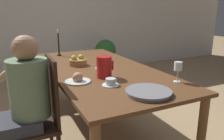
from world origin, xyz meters
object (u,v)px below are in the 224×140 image
(teacup_near_person, at_px, (111,82))
(teacup_across, at_px, (102,66))
(person_seated, at_px, (25,98))
(bread_plate, at_px, (78,79))
(fruit_bowl, at_px, (78,62))
(potted_plant, at_px, (105,53))
(serving_tray, at_px, (148,92))
(red_pitcher, at_px, (104,67))
(candlestick_tall, at_px, (59,45))
(wine_glass_water, at_px, (178,67))
(chair_person_side, at_px, (40,116))

(teacup_near_person, height_order, teacup_across, same)
(person_seated, distance_m, bread_plate, 0.44)
(teacup_across, height_order, fruit_bowl, fruit_bowl)
(teacup_across, bearing_deg, potted_plant, 65.26)
(serving_tray, height_order, bread_plate, bread_plate)
(red_pitcher, xyz_separation_m, potted_plant, (1.12, 2.51, -0.38))
(bread_plate, bearing_deg, teacup_near_person, -42.73)
(red_pitcher, bearing_deg, teacup_across, 70.71)
(teacup_across, relative_size, candlestick_tall, 0.40)
(wine_glass_water, relative_size, teacup_across, 1.24)
(chair_person_side, height_order, teacup_across, chair_person_side)
(chair_person_side, distance_m, fruit_bowl, 0.83)
(teacup_across, height_order, candlestick_tall, candlestick_tall)
(person_seated, relative_size, bread_plate, 5.35)
(serving_tray, bearing_deg, red_pitcher, 103.22)
(teacup_across, height_order, potted_plant, teacup_across)
(chair_person_side, bearing_deg, candlestick_tall, -19.87)
(red_pitcher, distance_m, candlestick_tall, 1.22)
(person_seated, height_order, bread_plate, person_seated)
(wine_glass_water, height_order, teacup_across, wine_glass_water)
(red_pitcher, bearing_deg, candlestick_tall, 96.79)
(red_pitcher, relative_size, fruit_bowl, 0.99)
(wine_glass_water, height_order, candlestick_tall, candlestick_tall)
(teacup_near_person, relative_size, bread_plate, 0.64)
(wine_glass_water, distance_m, teacup_near_person, 0.58)
(person_seated, distance_m, teacup_across, 0.87)
(red_pitcher, bearing_deg, wine_glass_water, -37.40)
(serving_tray, bearing_deg, potted_plant, 71.77)
(person_seated, distance_m, fruit_bowl, 0.86)
(teacup_near_person, relative_size, fruit_bowl, 0.72)
(serving_tray, bearing_deg, person_seated, 149.51)
(candlestick_tall, bearing_deg, red_pitcher, -83.21)
(person_seated, height_order, wine_glass_water, person_seated)
(fruit_bowl, bearing_deg, bread_plate, -107.16)
(chair_person_side, distance_m, wine_glass_water, 1.22)
(person_seated, xyz_separation_m, serving_tray, (0.81, -0.48, 0.08))
(teacup_across, bearing_deg, red_pitcher, -109.29)
(wine_glass_water, bearing_deg, chair_person_side, 161.68)
(serving_tray, bearing_deg, fruit_bowl, 100.48)
(red_pitcher, distance_m, bread_plate, 0.27)
(teacup_near_person, bearing_deg, wine_glass_water, -16.21)
(teacup_near_person, relative_size, potted_plant, 0.18)
(fruit_bowl, bearing_deg, candlestick_tall, 95.85)
(wine_glass_water, height_order, fruit_bowl, wine_glass_water)
(serving_tray, xyz_separation_m, potted_plant, (1.00, 3.03, -0.29))
(wine_glass_water, bearing_deg, fruit_bowl, 121.75)
(teacup_near_person, height_order, potted_plant, teacup_near_person)
(serving_tray, bearing_deg, candlestick_tall, 98.76)
(wine_glass_water, relative_size, potted_plant, 0.23)
(chair_person_side, relative_size, potted_plant, 1.30)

